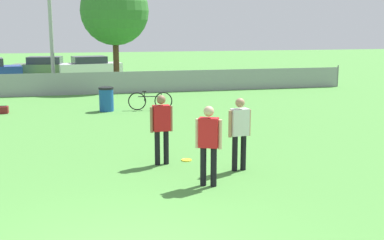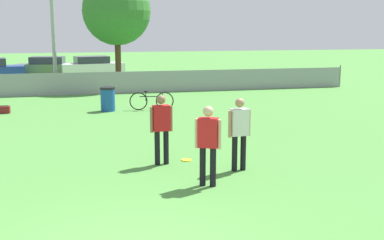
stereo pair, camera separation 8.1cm
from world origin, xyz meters
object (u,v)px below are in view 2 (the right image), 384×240
Objects in this scene: gear_bag_sideline at (2,110)px; bicycle_sideline at (152,101)px; player_receiver_white at (239,129)px; frisbee_disc at (186,160)px; player_thrower_red at (161,125)px; trash_bin at (108,99)px; parked_car_olive at (48,66)px; tree_near_pole at (117,11)px; player_defender_red at (208,140)px; parked_car_white at (92,66)px.

bicycle_sideline is at bearing -5.59° from gear_bag_sideline.
frisbee_disc is (-1.00, 1.10, -0.97)m from player_receiver_white.
player_thrower_red is at bearing -88.42° from bicycle_sideline.
trash_bin reaches higher than bicycle_sideline.
player_thrower_red is at bearing -72.53° from parked_car_olive.
tree_near_pole is 9.69m from parked_car_olive.
trash_bin is at bearing -176.92° from bicycle_sideline.
tree_near_pole reaches higher than player_thrower_red.
player_defender_red reaches higher than frisbee_disc.
bicycle_sideline is 1.85× the size of trash_bin.
tree_near_pole is at bearing 103.78° from bicycle_sideline.
player_defender_red is 1.35m from player_receiver_white.
frisbee_disc is 0.06× the size of parked_car_olive.
trash_bin is (-1.74, 0.16, 0.11)m from bicycle_sideline.
player_defender_red is (0.67, -1.83, 0.00)m from player_thrower_red.
gear_bag_sideline is (-5.09, -6.87, -4.00)m from tree_near_pole.
parked_car_olive reaches higher than bicycle_sideline.
tree_near_pole is at bearing -54.64° from parked_car_olive.
bicycle_sideline is 0.39× the size of parked_car_white.
parked_car_white is at bearing 4.79° from parked_car_olive.
frisbee_disc is (0.66, 0.19, -0.97)m from player_thrower_red.
frisbee_disc is 0.28× the size of trash_bin.
bicycle_sideline is at bearing 78.30° from player_thrower_red.
tree_near_pole is 8.21m from trash_bin.
parked_car_white is at bearing 87.50° from player_thrower_red.
frisbee_disc is 7.99m from trash_bin.
player_receiver_white reaches higher than trash_bin.
parked_car_white is (-1.93, 15.30, 0.28)m from bicycle_sideline.
tree_near_pole reaches higher than parked_car_olive.
parked_car_white is at bearing 105.49° from bicycle_sideline.
player_thrower_red and player_defender_red have the same top height.
trash_bin is 4.10m from gear_bag_sideline.
bicycle_sideline is 16.22m from parked_car_olive.
player_thrower_red is 6.38× the size of frisbee_disc.
player_defender_red is at bearing -61.62° from gear_bag_sideline.
frisbee_disc is 0.15× the size of bicycle_sideline.
player_thrower_red and player_receiver_white have the same top height.
player_receiver_white is at bearing -74.53° from trash_bin.
trash_bin is 1.57× the size of gear_bag_sideline.
bicycle_sideline is 5.83m from gear_bag_sideline.
tree_near_pole is 1.31× the size of parked_car_white.
player_defender_red is at bearing -97.54° from parked_car_white.
frisbee_disc is at bearing -56.12° from gear_bag_sideline.
player_receiver_white reaches higher than frisbee_disc.
frisbee_disc is 9.93m from gear_bag_sideline.
player_receiver_white is 24.89m from parked_car_olive.
frisbee_disc is at bearing -83.70° from bicycle_sideline.
parked_car_olive reaches higher than frisbee_disc.
gear_bag_sideline is at bearing -126.51° from tree_near_pole.
player_receiver_white is at bearing -69.11° from parked_car_olive.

